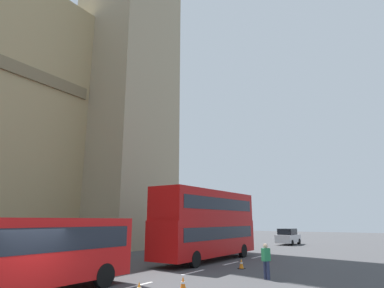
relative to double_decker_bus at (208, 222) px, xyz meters
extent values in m
cube|color=silver|center=(-9.52, -2.00, -2.71)|extent=(2.20, 0.16, 0.01)
cube|color=silver|center=(-4.92, -2.00, -2.71)|extent=(2.20, 0.16, 0.01)
cube|color=silver|center=(-0.32, -2.00, -2.71)|extent=(2.20, 0.16, 0.01)
cube|color=silver|center=(4.28, -2.00, -2.71)|extent=(2.20, 0.16, 0.01)
cube|color=tan|center=(4.81, 14.00, 23.62)|extent=(9.11, 9.11, 52.65)
cube|color=red|center=(-13.18, 0.00, -1.06)|extent=(8.10, 2.50, 2.50)
cube|color=#1E232D|center=(-13.18, 0.00, -0.61)|extent=(7.45, 2.54, 0.90)
cylinder|color=black|center=(-10.59, -1.12, -2.21)|extent=(1.00, 0.30, 1.00)
cube|color=#B20F0F|center=(0.00, 0.00, -1.11)|extent=(10.73, 2.50, 2.40)
cube|color=#1E232D|center=(0.00, 0.00, -0.76)|extent=(9.66, 2.54, 0.84)
cube|color=#B20F0F|center=(0.00, 0.00, 1.14)|extent=(10.52, 2.50, 2.10)
cube|color=#1E232D|center=(0.00, 0.00, 1.24)|extent=(9.66, 2.54, 0.84)
cylinder|color=black|center=(3.43, -1.12, -2.21)|extent=(1.00, 0.30, 1.00)
cylinder|color=black|center=(-3.43, -1.12, -2.21)|extent=(1.00, 0.30, 1.00)
cube|color=#B7B7BC|center=(18.93, 0.15, -2.01)|extent=(4.40, 1.80, 0.90)
cube|color=black|center=(18.73, 0.15, -1.21)|extent=(2.46, 1.66, 0.70)
cylinder|color=black|center=(20.34, -0.66, -2.39)|extent=(0.64, 0.30, 0.64)
cylinder|color=black|center=(17.53, -0.66, -2.39)|extent=(0.64, 0.30, 0.64)
cylinder|color=white|center=(-11.11, -3.65, -2.38)|extent=(0.17, 0.17, 0.08)
cone|color=orange|center=(-9.25, -4.36, -2.41)|extent=(0.28, 0.28, 0.55)
cylinder|color=white|center=(-9.25, -4.36, -2.38)|extent=(0.17, 0.17, 0.08)
cube|color=black|center=(-2.21, -3.65, -2.70)|extent=(0.36, 0.36, 0.03)
cone|color=orange|center=(-2.21, -3.65, -2.41)|extent=(0.28, 0.28, 0.55)
cylinder|color=white|center=(-2.21, -3.65, -2.38)|extent=(0.17, 0.17, 0.08)
cylinder|color=#262D4C|center=(-4.89, -6.34, -2.28)|extent=(0.16, 0.16, 0.86)
cylinder|color=#262D4C|center=(-4.81, -6.15, -2.28)|extent=(0.16, 0.16, 0.86)
cube|color=#267F4C|center=(-4.85, -6.24, -1.55)|extent=(0.46, 0.39, 0.60)
sphere|color=beige|center=(-4.85, -6.24, -1.13)|extent=(0.22, 0.22, 0.22)
camera|label=1|loc=(-20.79, -12.49, 0.10)|focal=30.14mm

